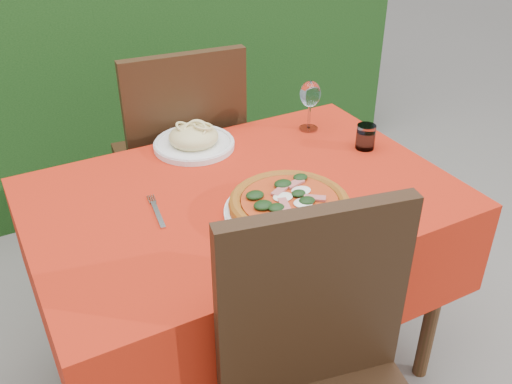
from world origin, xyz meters
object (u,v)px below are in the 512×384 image
pizza_plate (289,206)px  pasta_plate (194,140)px  water_glass (365,138)px  fork (158,214)px  chair_far (181,151)px  wine_glass (310,96)px

pizza_plate → pasta_plate: bearing=97.5°
water_glass → fork: 0.77m
chair_far → water_glass: (0.46, -0.57, 0.20)m
chair_far → fork: 0.72m
water_glass → wine_glass: 0.25m
fork → pizza_plate: bearing=-20.9°
chair_far → pasta_plate: (-0.06, -0.29, 0.19)m
water_glass → fork: bearing=-176.0°
chair_far → water_glass: size_ratio=11.96×
pasta_plate → fork: size_ratio=1.45×
pizza_plate → wine_glass: 0.58m
chair_far → fork: bearing=68.8°
wine_glass → fork: bearing=-158.2°
chair_far → fork: size_ratio=5.31×
pizza_plate → pasta_plate: pasta_plate is taller
water_glass → fork: size_ratio=0.44×
pasta_plate → fork: (-0.26, -0.34, -0.03)m
pizza_plate → water_glass: 0.50m
chair_far → fork: (-0.31, -0.63, 0.17)m
chair_far → pasta_plate: size_ratio=3.67×
water_glass → pasta_plate: bearing=151.0°
chair_far → pizza_plate: size_ratio=2.77×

